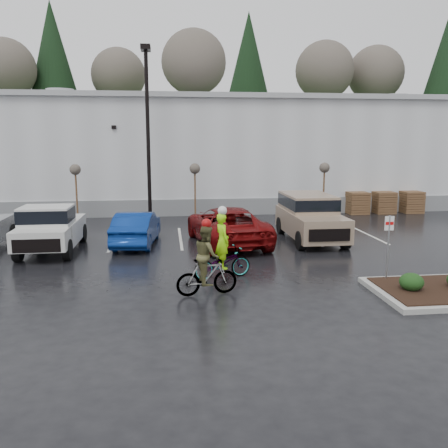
{
  "coord_description": "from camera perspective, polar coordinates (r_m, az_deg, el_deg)",
  "views": [
    {
      "loc": [
        -3.06,
        -13.6,
        4.55
      ],
      "look_at": [
        -0.91,
        4.28,
        1.3
      ],
      "focal_mm": 38.0,
      "sensor_mm": 36.0,
      "label": 1
    }
  ],
  "objects": [
    {
      "name": "sapling_east",
      "position": [
        28.16,
        11.99,
        6.3
      ],
      "size": [
        0.6,
        0.6,
        3.2
      ],
      "color": "#4D2D1E",
      "rests_on": "ground"
    },
    {
      "name": "shrub_a",
      "position": [
        15.02,
        21.63,
        -6.49
      ],
      "size": [
        0.7,
        0.7,
        0.52
      ],
      "primitive_type": "ellipsoid",
      "color": "black",
      "rests_on": "curb_island"
    },
    {
      "name": "cyclist_hivis",
      "position": [
        15.57,
        -0.2,
        -3.92
      ],
      "size": [
        2.1,
        1.24,
        2.41
      ],
      "rotation": [
        0.0,
        0.0,
        1.87
      ],
      "color": "#3F3F44",
      "rests_on": "ground"
    },
    {
      "name": "fire_lane_sign",
      "position": [
        15.72,
        19.16,
        -1.87
      ],
      "size": [
        0.3,
        0.05,
        2.2
      ],
      "color": "gray",
      "rests_on": "ground"
    },
    {
      "name": "sapling_west",
      "position": [
        27.11,
        -17.45,
        5.91
      ],
      "size": [
        0.6,
        0.6,
        3.2
      ],
      "color": "#4D2D1E",
      "rests_on": "ground"
    },
    {
      "name": "car_blue",
      "position": [
        20.89,
        -10.46,
        -0.48
      ],
      "size": [
        2.0,
        4.57,
        1.46
      ],
      "primitive_type": "imported",
      "rotation": [
        0.0,
        0.0,
        3.04
      ],
      "color": "navy",
      "rests_on": "ground"
    },
    {
      "name": "warehouse",
      "position": [
        35.73,
        -1.98,
        8.77
      ],
      "size": [
        60.5,
        15.5,
        7.2
      ],
      "color": "silver",
      "rests_on": "ground"
    },
    {
      "name": "car_red",
      "position": [
        20.71,
        0.35,
        -0.16
      ],
      "size": [
        3.5,
        6.2,
        1.63
      ],
      "primitive_type": "imported",
      "rotation": [
        0.0,
        0.0,
        3.28
      ],
      "color": "#6C090A",
      "rests_on": "ground"
    },
    {
      "name": "pickup_white",
      "position": [
        20.74,
        -19.9,
        -0.3
      ],
      "size": [
        2.1,
        5.2,
        1.96
      ],
      "primitive_type": null,
      "color": "silver",
      "rests_on": "ground"
    },
    {
      "name": "sapling_mid",
      "position": [
        26.71,
        -3.53,
        6.3
      ],
      "size": [
        0.6,
        0.6,
        3.2
      ],
      "color": "#4D2D1E",
      "rests_on": "ground"
    },
    {
      "name": "pallet_stack_a",
      "position": [
        30.17,
        15.74,
        2.46
      ],
      "size": [
        1.2,
        1.2,
        1.35
      ],
      "primitive_type": "cube",
      "color": "#4D2D1E",
      "rests_on": "ground"
    },
    {
      "name": "pallet_stack_b",
      "position": [
        30.86,
        18.66,
        2.47
      ],
      "size": [
        1.2,
        1.2,
        1.35
      ],
      "primitive_type": "cube",
      "color": "#4D2D1E",
      "rests_on": "ground"
    },
    {
      "name": "lamppost",
      "position": [
        25.64,
        -9.19,
        12.64
      ],
      "size": [
        0.5,
        1.0,
        9.22
      ],
      "color": "black",
      "rests_on": "ground"
    },
    {
      "name": "cyclist_olive",
      "position": [
        13.92,
        -2.08,
        -5.24
      ],
      "size": [
        1.82,
        0.9,
        2.29
      ],
      "rotation": [
        0.0,
        0.0,
        1.73
      ],
      "color": "#3F3F44",
      "rests_on": "ground"
    },
    {
      "name": "suv_tan",
      "position": [
        21.69,
        10.41,
        0.72
      ],
      "size": [
        2.2,
        5.1,
        2.06
      ],
      "primitive_type": null,
      "color": "gray",
      "rests_on": "ground"
    },
    {
      "name": "wooded_ridge",
      "position": [
        58.7,
        -3.92,
        8.68
      ],
      "size": [
        80.0,
        25.0,
        6.0
      ],
      "primitive_type": "cube",
      "color": "#203D19",
      "rests_on": "ground"
    },
    {
      "name": "ground",
      "position": [
        14.66,
        5.57,
        -7.89
      ],
      "size": [
        120.0,
        120.0,
        0.0
      ],
      "primitive_type": "plane",
      "color": "black",
      "rests_on": "ground"
    },
    {
      "name": "pallet_stack_c",
      "position": [
        31.68,
        21.6,
        2.48
      ],
      "size": [
        1.2,
        1.2,
        1.35
      ],
      "primitive_type": "cube",
      "color": "#4D2D1E",
      "rests_on": "ground"
    }
  ]
}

